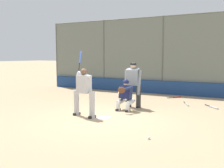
{
  "coord_description": "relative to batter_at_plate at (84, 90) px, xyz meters",
  "views": [
    {
      "loc": [
        -4.38,
        7.53,
        2.1
      ],
      "look_at": [
        0.21,
        -1.0,
        1.05
      ],
      "focal_mm": 42.0,
      "sensor_mm": 36.0,
      "label": 1
    }
  ],
  "objects": [
    {
      "name": "baseball_loose",
      "position": [
        -2.86,
        1.31,
        -0.87
      ],
      "size": [
        0.07,
        0.07,
        0.07
      ],
      "primitive_type": "sphere",
      "color": "white",
      "rests_on": "ground_plane"
    },
    {
      "name": "backstop_fence",
      "position": [
        -0.7,
        -6.62,
        1.31
      ],
      "size": [
        14.96,
        0.08,
        4.25
      ],
      "color": "#515651",
      "rests_on": "ground_plane"
    },
    {
      "name": "ground_plane",
      "position": [
        -0.7,
        -0.13,
        -0.91
      ],
      "size": [
        160.0,
        160.0,
        0.0
      ],
      "primitive_type": "plane",
      "color": "tan"
    },
    {
      "name": "home_plate_marker",
      "position": [
        -0.7,
        -0.13,
        -0.91
      ],
      "size": [
        0.43,
        0.43,
        0.01
      ],
      "primitive_type": "cube",
      "color": "white",
      "rests_on": "ground_plane"
    },
    {
      "name": "spare_bat_near_backstop",
      "position": [
        -1.77,
        -5.51,
        -0.88
      ],
      "size": [
        0.54,
        0.68,
        0.07
      ],
      "rotation": [
        0.0,
        0.0,
        4.05
      ],
      "color": "black",
      "rests_on": "ground_plane"
    },
    {
      "name": "bleachers_beyond",
      "position": [
        -2.39,
        -8.77,
        -0.53
      ],
      "size": [
        10.42,
        1.95,
        1.16
      ],
      "color": "slate",
      "rests_on": "ground_plane"
    },
    {
      "name": "spare_bat_first_base_side",
      "position": [
        -2.67,
        -3.83,
        -0.88
      ],
      "size": [
        0.41,
        0.81,
        0.07
      ],
      "rotation": [
        0.0,
        0.0,
        2.0
      ],
      "color": "black",
      "rests_on": "ground_plane"
    },
    {
      "name": "batter_at_plate",
      "position": [
        0.0,
        0.0,
        0.0
      ],
      "size": [
        0.98,
        0.78,
        2.27
      ],
      "rotation": [
        0.0,
        0.0,
        -0.17
      ],
      "color": "#B7B7BC",
      "rests_on": "ground_plane"
    },
    {
      "name": "padding_wall",
      "position": [
        -0.7,
        -6.52,
        -0.55
      ],
      "size": [
        14.58,
        0.18,
        0.72
      ],
      "primitive_type": "cube",
      "color": "navy",
      "rests_on": "ground_plane"
    },
    {
      "name": "umpire_home",
      "position": [
        -0.86,
        -2.26,
        0.07
      ],
      "size": [
        0.74,
        0.45,
        1.81
      ],
      "rotation": [
        0.0,
        0.0,
        0.02
      ],
      "color": "#333333",
      "rests_on": "ground_plane"
    },
    {
      "name": "spare_bat_by_padding",
      "position": [
        -3.75,
        -3.7,
        -0.88
      ],
      "size": [
        0.62,
        0.69,
        0.07
      ],
      "rotation": [
        0.0,
        0.0,
        2.29
      ],
      "color": "black",
      "rests_on": "ground_plane"
    },
    {
      "name": "spare_bat_third_base_side",
      "position": [
        -0.13,
        -3.44,
        -0.88
      ],
      "size": [
        0.62,
        0.61,
        0.07
      ],
      "rotation": [
        0.0,
        0.0,
        3.92
      ],
      "color": "black",
      "rests_on": "ground_plane"
    },
    {
      "name": "catcher_behind_plate",
      "position": [
        -0.82,
        -1.57,
        -0.29
      ],
      "size": [
        0.64,
        0.74,
        1.21
      ],
      "rotation": [
        0.0,
        0.0,
        -0.03
      ],
      "color": "silver",
      "rests_on": "ground_plane"
    }
  ]
}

